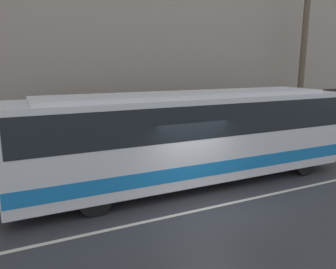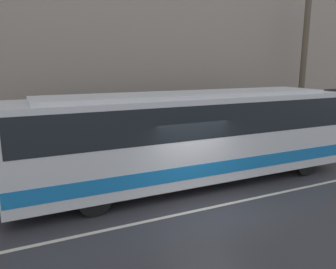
% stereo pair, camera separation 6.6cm
% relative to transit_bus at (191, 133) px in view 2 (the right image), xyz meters
% --- Properties ---
extents(ground_plane, '(60.00, 60.00, 0.00)m').
position_rel_transit_bus_xyz_m(ground_plane, '(-0.61, -2.09, -1.87)').
color(ground_plane, '#333338').
extents(sidewalk, '(60.00, 2.24, 0.13)m').
position_rel_transit_bus_xyz_m(sidewalk, '(-0.61, 3.03, -1.81)').
color(sidewalk, gray).
rests_on(sidewalk, ground_plane).
extents(building_facade, '(60.00, 0.35, 13.72)m').
position_rel_transit_bus_xyz_m(building_facade, '(-0.61, 4.29, 4.77)').
color(building_facade, gray).
rests_on(building_facade, ground_plane).
extents(lane_stripe, '(54.00, 0.14, 0.01)m').
position_rel_transit_bus_xyz_m(lane_stripe, '(-0.61, -2.09, -1.87)').
color(lane_stripe, beige).
rests_on(lane_stripe, ground_plane).
extents(transit_bus, '(12.32, 2.50, 3.32)m').
position_rel_transit_bus_xyz_m(transit_bus, '(0.00, 0.00, 0.00)').
color(transit_bus, silver).
rests_on(transit_bus, ground_plane).
extents(utility_pole_near, '(0.30, 0.30, 7.59)m').
position_rel_transit_bus_xyz_m(utility_pole_near, '(8.17, 2.77, 2.05)').
color(utility_pole_near, brown).
rests_on(utility_pole_near, sidewalk).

